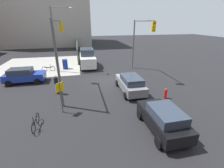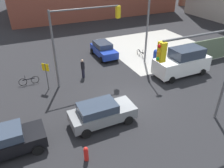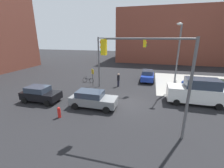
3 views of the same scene
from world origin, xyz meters
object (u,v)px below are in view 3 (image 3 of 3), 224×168
Objects in this scene: mailbox_blue at (184,86)px; fire_hydrant at (59,112)px; street_lamp_corner at (178,53)px; hatchback_gray at (93,99)px; traffic_signal_se_corner at (154,68)px; bicycle_leaning_on_fence at (176,84)px; hatchback_blue at (147,76)px; pedestrian_crossing at (118,80)px; bicycle_at_crosswalk at (88,80)px; van_white_delivery at (197,92)px; traffic_signal_nw_corner at (116,52)px; hatchback_black at (40,94)px.

mailbox_blue is 1.52× the size of fire_hydrant.
hatchback_gray is (-8.11, -7.08, -3.86)m from street_lamp_corner.
traffic_signal_se_corner reaches higher than bicycle_leaning_on_fence.
hatchback_blue is (4.73, 10.69, -0.00)m from hatchback_gray.
traffic_signal_se_corner is 14.09m from hatchback_blue.
pedestrian_crossing is 1.04× the size of bicycle_at_crosswalk.
street_lamp_corner is at bearing -158.55° from pedestrian_crossing.
fire_hydrant is 13.25m from van_white_delivery.
street_lamp_corner is at bearing 114.71° from van_white_delivery.
hatchback_blue is at bearing 63.08° from fire_hydrant.
van_white_delivery is 14.25m from bicycle_at_crosswalk.
van_white_delivery is at bearing 26.98° from fire_hydrant.
van_white_delivery is at bearing -17.17° from bicycle_at_crosswalk.
bicycle_leaning_on_fence is 12.46m from bicycle_at_crosswalk.
street_lamp_corner is at bearing -2.68° from bicycle_at_crosswalk.
traffic_signal_nw_corner is 7.28m from hatchback_gray.
hatchback_gray is at bearing 151.56° from traffic_signal_se_corner.
street_lamp_corner reaches higher than bicycle_at_crosswalk.
bicycle_leaning_on_fence is 1.00× the size of bicycle_at_crosswalk.
street_lamp_corner reaches higher than traffic_signal_se_corner.
street_lamp_corner is 11.43m from hatchback_gray.
fire_hydrant is (-11.20, -9.20, -0.28)m from mailbox_blue.
bicycle_leaning_on_fence is at bearing 31.87° from hatchback_black.
hatchback_gray and hatchback_blue have the same top height.
hatchback_black is 16.95m from bicycle_leaning_on_fence.
pedestrian_crossing is (-7.11, -0.24, -3.75)m from street_lamp_corner.
traffic_signal_nw_corner is at bearing 43.29° from hatchback_black.
hatchback_gray is 2.53× the size of bicycle_at_crosswalk.
hatchback_blue reaches higher than mailbox_blue.
mailbox_blue is 3.29m from van_white_delivery.
hatchback_blue is at bearing -114.55° from pedestrian_crossing.
street_lamp_corner is 1.81× the size of hatchback_gray.
pedestrian_crossing is (6.79, 6.95, 0.11)m from hatchback_black.
hatchback_blue is (-0.56, 13.56, -3.80)m from traffic_signal_se_corner.
mailbox_blue is at bearing -74.72° from bicycle_leaning_on_fence.
street_lamp_corner is at bearing -105.59° from bicycle_leaning_on_fence.
traffic_signal_se_corner is at bearing -2.36° from fire_hydrant.
bicycle_at_crosswalk is at bearing 175.60° from mailbox_blue.
mailbox_blue is at bearing -22.07° from street_lamp_corner.
bicycle_leaning_on_fence is (10.60, 11.40, -0.14)m from fire_hydrant.
hatchback_gray is (5.79, 0.11, 0.00)m from hatchback_black.
bicycle_leaning_on_fence is at bearing 105.28° from mailbox_blue.
traffic_signal_se_corner is 1.47× the size of hatchback_gray.
traffic_signal_nw_corner is at bearing 71.89° from fire_hydrant.
bicycle_at_crosswalk is at bearing 75.65° from hatchback_black.
fire_hydrant is 0.54× the size of bicycle_at_crosswalk.
van_white_delivery reaches higher than hatchback_black.
van_white_delivery is (15.57, 3.55, 0.44)m from hatchback_black.
mailbox_blue is (8.35, 0.50, -3.90)m from traffic_signal_nw_corner.
traffic_signal_se_corner reaches higher than pedestrian_crossing.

